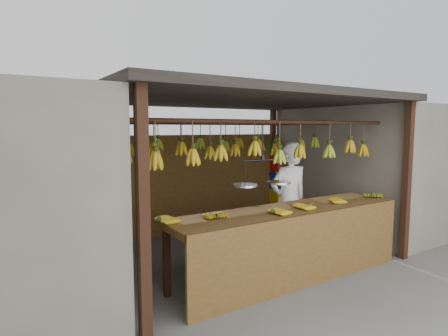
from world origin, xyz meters
TOP-DOWN VIEW (x-y plane):
  - ground at (0.00, 0.00)m, footprint 80.00×80.00m
  - stall at (0.00, 0.33)m, footprint 4.30×3.30m
  - neighbor_right at (3.60, 0.00)m, footprint 3.00×3.00m
  - counter at (0.08, -1.23)m, footprint 3.49×0.76m
  - hanging_bananas at (0.01, -0.00)m, footprint 3.61×2.26m
  - balance_scale at (-0.27, -1.00)m, footprint 0.79×0.33m
  - vendor at (0.54, -0.60)m, footprint 0.65×0.45m
  - bag_bundles at (1.94, 1.35)m, footprint 0.08×0.26m

SIDE VIEW (x-z plane):
  - ground at x=0.00m, z-range 0.00..0.00m
  - counter at x=0.08m, z-range 0.22..1.18m
  - vendor at x=0.54m, z-range 0.00..1.72m
  - bag_bundles at x=1.94m, z-range 0.33..1.67m
  - neighbor_right at x=3.60m, z-range 0.00..2.30m
  - balance_scale at x=-0.27m, z-range 0.88..1.66m
  - hanging_bananas at x=0.01m, z-range 1.42..1.82m
  - stall at x=0.00m, z-range 0.77..3.17m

